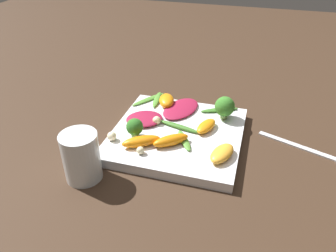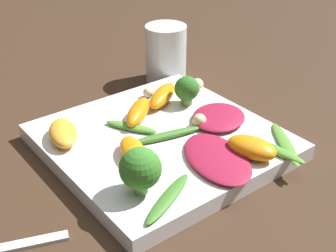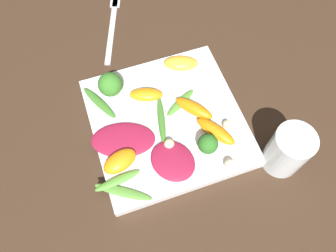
{
  "view_description": "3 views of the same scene",
  "coord_description": "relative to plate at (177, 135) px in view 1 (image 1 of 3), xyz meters",
  "views": [
    {
      "loc": [
        0.14,
        -0.53,
        0.38
      ],
      "look_at": [
        -0.01,
        -0.02,
        0.04
      ],
      "focal_mm": 35.0,
      "sensor_mm": 36.0,
      "label": 1
    },
    {
      "loc": [
        0.28,
        0.38,
        0.31
      ],
      "look_at": [
        -0.01,
        0.0,
        0.03
      ],
      "focal_mm": 50.0,
      "sensor_mm": 36.0,
      "label": 2
    },
    {
      "loc": [
        -0.25,
        0.08,
        0.52
      ],
      "look_at": [
        -0.02,
        0.0,
        0.03
      ],
      "focal_mm": 35.0,
      "sensor_mm": 36.0,
      "label": 3
    }
  ],
  "objects": [
    {
      "name": "broccoli_floret_1",
      "position": [
        -0.07,
        -0.04,
        0.03
      ],
      "size": [
        0.03,
        0.03,
        0.04
      ],
      "color": "#7A9E51",
      "rests_on": "plate"
    },
    {
      "name": "macadamia_nut_1",
      "position": [
        -0.11,
        -0.07,
        0.02
      ],
      "size": [
        0.02,
        0.02,
        0.02
      ],
      "color": "beige",
      "rests_on": "plate"
    },
    {
      "name": "orange_segment_1",
      "position": [
        0.05,
        0.02,
        0.02
      ],
      "size": [
        0.04,
        0.06,
        0.02
      ],
      "color": "orange",
      "rests_on": "plate"
    },
    {
      "name": "arugula_sprig_0",
      "position": [
        0.07,
        0.1,
        0.01
      ],
      "size": [
        0.08,
        0.05,
        0.01
      ],
      "color": "#3D7528",
      "rests_on": "plate"
    },
    {
      "name": "broccoli_floret_0",
      "position": [
        0.08,
        0.08,
        0.04
      ],
      "size": [
        0.04,
        0.04,
        0.05
      ],
      "color": "#84AD5B",
      "rests_on": "plate"
    },
    {
      "name": "ground_plane",
      "position": [
        0.0,
        0.0,
        -0.01
      ],
      "size": [
        2.4,
        2.4,
        0.0
      ],
      "primitive_type": "plane",
      "color": "#382619"
    },
    {
      "name": "macadamia_nut_2",
      "position": [
        -0.05,
        0.01,
        0.02
      ],
      "size": [
        0.02,
        0.02,
        0.02
      ],
      "color": "beige",
      "rests_on": "plate"
    },
    {
      "name": "orange_segment_2",
      "position": [
        -0.05,
        0.1,
        0.02
      ],
      "size": [
        0.05,
        0.06,
        0.02
      ],
      "color": "orange",
      "rests_on": "plate"
    },
    {
      "name": "arugula_sprig_3",
      "position": [
        0.02,
        -0.03,
        0.01
      ],
      "size": [
        0.05,
        0.07,
        0.01
      ],
      "color": "#518E33",
      "rests_on": "plate"
    },
    {
      "name": "radicchio_leaf_1",
      "position": [
        -0.08,
        0.02,
        0.02
      ],
      "size": [
        0.1,
        0.09,
        0.01
      ],
      "color": "maroon",
      "rests_on": "plate"
    },
    {
      "name": "arugula_sprig_4",
      "position": [
        -0.1,
        0.11,
        0.01
      ],
      "size": [
        0.06,
        0.09,
        0.01
      ],
      "color": "#518E33",
      "rests_on": "plate"
    },
    {
      "name": "drinking_glass",
      "position": [
        -0.13,
        -0.16,
        0.03
      ],
      "size": [
        0.06,
        0.06,
        0.09
      ],
      "color": "white",
      "rests_on": "ground_plane"
    },
    {
      "name": "orange_segment_3",
      "position": [
        -0.0,
        -0.05,
        0.02
      ],
      "size": [
        0.07,
        0.06,
        0.02
      ],
      "color": "orange",
      "rests_on": "plate"
    },
    {
      "name": "radicchio_leaf_0",
      "position": [
        -0.01,
        0.08,
        0.01
      ],
      "size": [
        0.09,
        0.12,
        0.01
      ],
      "color": "maroon",
      "rests_on": "plate"
    },
    {
      "name": "fork",
      "position": [
        0.27,
        0.03,
        -0.01
      ],
      "size": [
        0.19,
        0.08,
        0.01
      ],
      "color": "silver",
      "rests_on": "ground_plane"
    },
    {
      "name": "macadamia_nut_0",
      "position": [
        -0.05,
        -0.09,
        0.02
      ],
      "size": [
        0.01,
        0.01,
        0.01
      ],
      "color": "beige",
      "rests_on": "plate"
    },
    {
      "name": "orange_segment_0",
      "position": [
        0.1,
        -0.06,
        0.02
      ],
      "size": [
        0.05,
        0.07,
        0.02
      ],
      "color": "#FCAD33",
      "rests_on": "plate"
    },
    {
      "name": "arugula_sprig_2",
      "position": [
        0.0,
        0.01,
        0.01
      ],
      "size": [
        0.09,
        0.03,
        0.01
      ],
      "color": "#3D7528",
      "rests_on": "plate"
    },
    {
      "name": "orange_segment_4",
      "position": [
        -0.05,
        -0.07,
        0.02
      ],
      "size": [
        0.07,
        0.06,
        0.02
      ],
      "color": "orange",
      "rests_on": "plate"
    },
    {
      "name": "plate",
      "position": [
        0.0,
        0.0,
        0.0
      ],
      "size": [
        0.25,
        0.25,
        0.02
      ],
      "color": "white",
      "rests_on": "ground_plane"
    },
    {
      "name": "arugula_sprig_1",
      "position": [
        -0.08,
        0.11,
        0.01
      ],
      "size": [
        0.02,
        0.08,
        0.01
      ],
      "color": "#518E33",
      "rests_on": "plate"
    }
  ]
}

